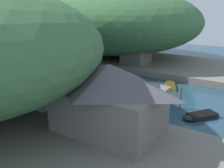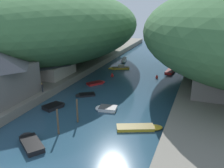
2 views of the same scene
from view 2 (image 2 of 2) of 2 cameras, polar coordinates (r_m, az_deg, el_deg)
water_surface at (r=51.23m, az=2.45°, el=-1.16°), size 130.00×130.00×0.00m
left_bank at (r=61.33m, az=-17.57°, el=2.04°), size 22.00×120.00×1.44m
hillside_left at (r=70.18m, az=-12.68°, el=12.92°), size 41.75×58.45×18.82m
boathouse_shed at (r=55.95m, az=-12.74°, el=3.86°), size 5.41×9.73×3.99m
right_bank_cottage at (r=45.78m, az=22.08°, el=0.29°), size 6.99×6.44×5.01m
boat_far_upstream at (r=66.07m, az=1.55°, el=3.74°), size 5.67×3.90×1.11m
boat_navy_launch at (r=74.70m, az=2.74°, el=5.48°), size 2.37×5.98×0.65m
boat_open_rowboat at (r=65.17m, az=13.29°, el=2.99°), size 2.19×6.01×0.60m
boat_yellow_tender at (r=43.62m, az=-12.90°, el=-4.86°), size 3.19×4.23×0.64m
boat_cabin_cruiser at (r=41.66m, az=-1.55°, el=-5.57°), size 3.82×2.60×0.57m
boat_white_cruiser at (r=34.02m, az=-18.20°, el=-12.47°), size 5.61×4.86×0.67m
boat_small_dinghy at (r=54.35m, az=-3.49°, el=0.27°), size 3.73×4.27×0.49m
boat_mid_channel at (r=47.88m, az=-6.27°, el=-2.47°), size 3.98×3.45×0.41m
boat_far_right_bank at (r=36.11m, az=6.63°, el=-9.86°), size 6.72×4.22×0.45m
mooring_post_nearest at (r=34.67m, az=-12.29°, el=-8.40°), size 0.26×0.26×3.72m
mooring_post_second at (r=37.41m, az=-7.95°, el=-6.07°), size 0.27×0.27×3.68m
channel_buoy_near at (r=58.93m, az=0.05°, el=1.97°), size 0.73×0.73×1.10m
channel_buoy_far at (r=58.87m, az=10.21°, el=1.61°), size 0.67×0.67×1.00m
person_on_quay at (r=47.92m, az=-16.01°, el=-0.27°), size 0.28×0.41×1.69m
person_by_boathouse at (r=46.82m, az=-15.63°, el=-0.68°), size 0.32×0.43×1.69m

